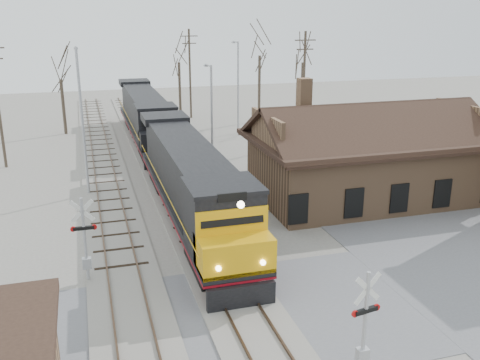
# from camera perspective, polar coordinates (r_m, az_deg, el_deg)

# --- Properties ---
(ground) EXTENTS (140.00, 140.00, 0.00)m
(ground) POSITION_cam_1_polar(r_m,az_deg,el_deg) (22.46, 0.70, -14.56)
(ground) COLOR gray
(ground) RESTS_ON ground
(road) EXTENTS (60.00, 9.00, 0.03)m
(road) POSITION_cam_1_polar(r_m,az_deg,el_deg) (22.45, 0.70, -14.53)
(road) COLOR slate
(road) RESTS_ON ground
(track_main) EXTENTS (3.40, 90.00, 0.24)m
(track_main) POSITION_cam_1_polar(r_m,az_deg,el_deg) (35.68, -6.43, -2.02)
(track_main) COLOR gray
(track_main) RESTS_ON ground
(track_siding) EXTENTS (3.40, 90.00, 0.24)m
(track_siding) POSITION_cam_1_polar(r_m,az_deg,el_deg) (35.25, -13.64, -2.67)
(track_siding) COLOR gray
(track_siding) RESTS_ON ground
(depot) EXTENTS (15.20, 9.31, 7.90)m
(depot) POSITION_cam_1_polar(r_m,az_deg,el_deg) (36.23, 13.34, 1.79)
(depot) COLOR #856145
(depot) RESTS_ON ground
(locomotive_lead) EXTENTS (3.19, 21.35, 4.74)m
(locomotive_lead) POSITION_cam_1_polar(r_m,az_deg,el_deg) (30.93, -5.16, -0.32)
(locomotive_lead) COLOR black
(locomotive_lead) RESTS_ON ground
(locomotive_trailing) EXTENTS (3.19, 21.35, 4.49)m
(locomotive_trailing) POSITION_cam_1_polar(r_m,az_deg,el_deg) (51.72, -10.00, 6.73)
(locomotive_trailing) COLOR black
(locomotive_trailing) RESTS_ON ground
(crossbuck_near) EXTENTS (1.13, 0.31, 3.99)m
(crossbuck_near) POSITION_cam_1_polar(r_m,az_deg,el_deg) (18.82, 13.13, -15.27)
(crossbuck_near) COLOR #A5A8AD
(crossbuck_near) RESTS_ON ground
(crossbuck_far) EXTENTS (1.17, 0.31, 4.09)m
(crossbuck_far) POSITION_cam_1_polar(r_m,az_deg,el_deg) (25.34, -16.19, -6.49)
(crossbuck_far) COLOR #A5A8AD
(crossbuck_far) RESTS_ON ground
(streetlight_a) EXTENTS (0.25, 2.04, 9.83)m
(streetlight_a) POSITION_cam_1_polar(r_m,az_deg,el_deg) (36.75, -16.51, 6.66)
(streetlight_a) COLOR #A5A8AD
(streetlight_a) RESTS_ON ground
(streetlight_b) EXTENTS (0.25, 2.04, 8.20)m
(streetlight_b) POSITION_cam_1_polar(r_m,az_deg,el_deg) (40.70, -3.08, 7.16)
(streetlight_b) COLOR #A5A8AD
(streetlight_b) RESTS_ON ground
(streetlight_c) EXTENTS (0.25, 2.04, 9.17)m
(streetlight_c) POSITION_cam_1_polar(r_m,az_deg,el_deg) (54.48, -0.25, 10.34)
(streetlight_c) COLOR #A5A8AD
(streetlight_c) RESTS_ON ground
(utility_pole_b) EXTENTS (2.00, 0.24, 10.11)m
(utility_pole_b) POSITION_cam_1_polar(r_m,az_deg,el_deg) (62.85, -5.36, 11.37)
(utility_pole_b) COLOR #382D23
(utility_pole_b) RESTS_ON ground
(utility_pole_c) EXTENTS (2.00, 0.24, 10.30)m
(utility_pole_c) POSITION_cam_1_polar(r_m,az_deg,el_deg) (50.20, 6.81, 9.89)
(utility_pole_c) COLOR #382D23
(utility_pole_c) RESTS_ON ground
(tree_b) EXTENTS (3.68, 3.68, 9.03)m
(tree_b) POSITION_cam_1_polar(r_m,az_deg,el_deg) (56.73, -18.67, 11.04)
(tree_b) COLOR #382D23
(tree_b) RESTS_ON ground
(tree_c) EXTENTS (4.13, 4.13, 10.11)m
(tree_c) POSITION_cam_1_polar(r_m,az_deg,el_deg) (65.28, -6.57, 13.24)
(tree_c) COLOR #382D23
(tree_c) RESTS_ON ground
(tree_d) EXTENTS (4.87, 4.87, 11.94)m
(tree_d) POSITION_cam_1_polar(r_m,az_deg,el_deg) (60.55, 2.12, 14.26)
(tree_d) COLOR #382D23
(tree_d) RESTS_ON ground
(tree_e) EXTENTS (4.49, 4.49, 11.00)m
(tree_e) POSITION_cam_1_polar(r_m,az_deg,el_deg) (58.89, 6.76, 13.41)
(tree_e) COLOR #382D23
(tree_e) RESTS_ON ground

